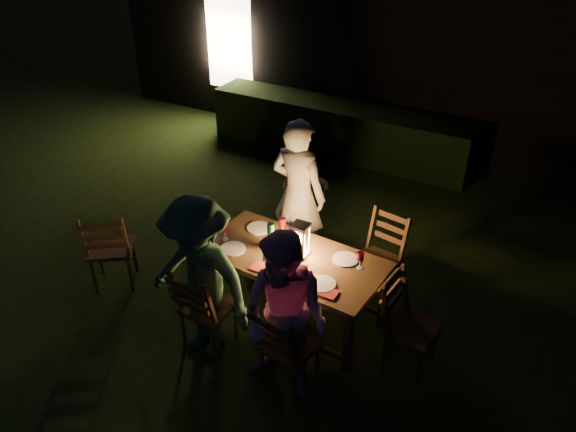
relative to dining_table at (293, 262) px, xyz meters
The scene contains 29 objects.
garden_envelope 6.27m from the dining_table, 96.89° to the left, with size 40.00×40.00×3.20m.
dining_table is the anchor object (origin of this frame).
chair_near_left 0.97m from the dining_table, 124.12° to the right, with size 0.46×0.49×0.98m.
chair_near_right 0.97m from the dining_table, 63.64° to the right, with size 0.50×0.53×0.97m.
chair_far_left 0.96m from the dining_table, 116.57° to the left, with size 0.47×0.51×1.01m.
chair_far_right 1.02m from the dining_table, 50.50° to the left, with size 0.50×0.53×0.96m.
chair_end 1.29m from the dining_table, ahead, with size 0.50×0.47×0.96m.
chair_spare 2.02m from the dining_table, 165.75° to the right, with size 0.65×0.66×1.02m.
person_house_side 0.96m from the dining_table, 114.91° to the left, with size 0.64×0.42×1.76m, color silver.
person_opp_right 0.94m from the dining_table, 65.09° to the right, with size 0.77×0.60×1.59m, color #D492C9.
person_opp_left 0.95m from the dining_table, 122.60° to the right, with size 1.06×0.61×1.63m, color #2E5C44.
lantern 0.24m from the dining_table, 41.15° to the left, with size 0.16×0.16×0.35m.
plate_far_left 0.60m from the dining_table, 154.35° to the left, with size 0.25×0.25×0.01m, color white.
plate_near_left 0.60m from the dining_table, 162.04° to the right, with size 0.25×0.25×0.01m, color white.
plate_far_right 0.51m from the dining_table, 22.21° to the left, with size 0.25×0.25×0.01m, color white.
plate_near_right 0.51m from the dining_table, 29.90° to the right, with size 0.25×0.25×0.01m, color white.
wineglass_a 0.44m from the dining_table, 133.13° to the left, with size 0.06×0.06×0.18m, color #59070F, non-canonical shape.
wineglass_b 0.75m from the dining_table, behind, with size 0.06×0.06×0.18m, color #59070F, non-canonical shape.
wineglass_c 0.44m from the dining_table, 46.87° to the right, with size 0.06×0.06×0.18m, color #59070F, non-canonical shape.
wineglass_d 0.67m from the dining_table, 12.34° to the left, with size 0.06×0.06×0.18m, color #59070F, non-canonical shape.
wineglass_e 0.35m from the dining_table, 112.28° to the right, with size 0.06×0.06×0.18m, color silver, non-canonical shape.
bottle_table 0.33m from the dining_table, behind, with size 0.07×0.07×0.28m, color #0F471E.
napkin_left 0.36m from the dining_table, 118.96° to the right, with size 0.18×0.14×0.01m, color red.
napkin_right 0.63m from the dining_table, 32.46° to the right, with size 0.18×0.14×0.01m, color red.
phone 0.69m from the dining_table, 158.02° to the right, with size 0.14×0.07×0.01m, color black.
side_table 1.46m from the dining_table, 112.64° to the left, with size 0.54×0.54×0.72m.
ice_bucket 1.47m from the dining_table, 112.64° to the left, with size 0.30×0.30×0.22m, color #A5A8AD.
bottle_bucket_a 1.46m from the dining_table, 115.09° to the left, with size 0.07×0.07×0.32m, color #0F471E.
bottle_bucket_b 1.49m from the dining_table, 110.25° to the left, with size 0.07×0.07×0.32m, color #0F471E.
Camera 1 is at (2.80, -3.82, 3.88)m, focal length 35.00 mm.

